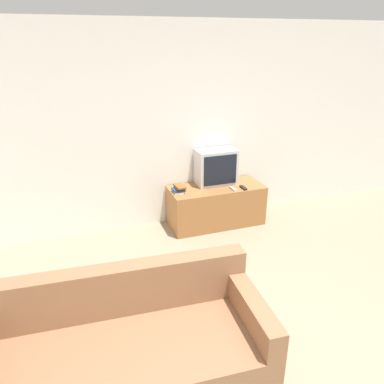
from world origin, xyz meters
name	(u,v)px	position (x,y,z in m)	size (l,w,h in m)	color
wall_back	(171,128)	(0.00, 3.03, 1.30)	(9.00, 0.06, 2.60)	white
tv_stand	(216,205)	(0.52, 2.71, 0.27)	(1.26, 0.53, 0.54)	#9E6638
television	(216,167)	(0.56, 2.83, 0.78)	(0.53, 0.30, 0.48)	silver
couch	(126,354)	(-1.10, 0.54, 0.27)	(2.07, 1.01, 0.81)	#8C6042
book_stack	(179,189)	(-0.01, 2.70, 0.59)	(0.16, 0.23, 0.10)	silver
remote_on_stand	(233,189)	(0.68, 2.55, 0.55)	(0.04, 0.14, 0.02)	#B7B7B7
remote_secondary	(243,188)	(0.83, 2.54, 0.55)	(0.05, 0.14, 0.02)	black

